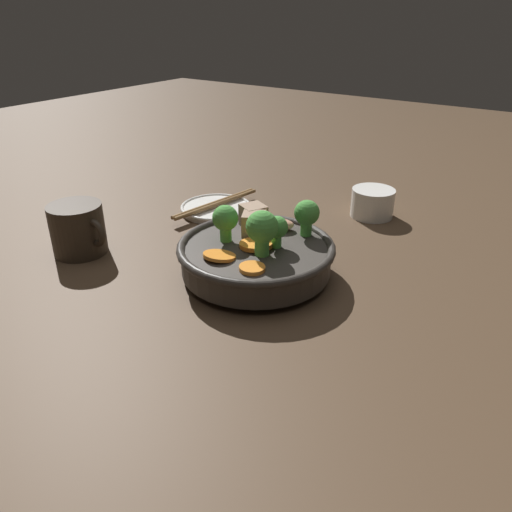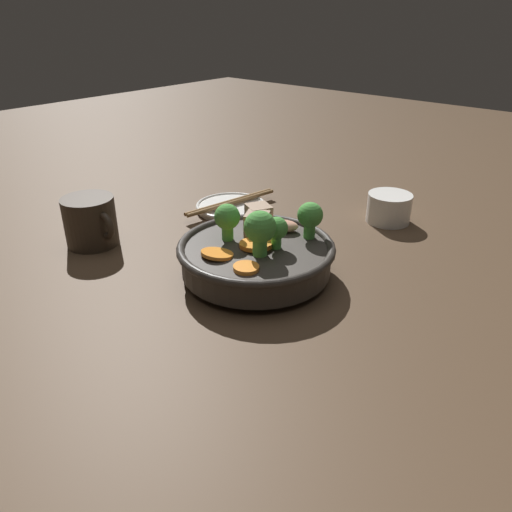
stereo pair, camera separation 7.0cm
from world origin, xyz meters
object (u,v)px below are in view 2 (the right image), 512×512
at_px(stirfry_bowl, 257,252).
at_px(dark_mug, 91,221).
at_px(chopsticks_pair, 231,202).
at_px(side_saucer, 231,207).
at_px(tea_cup, 389,208).

xyz_separation_m(stirfry_bowl, dark_mug, (-0.27, -0.09, 0.00)).
xyz_separation_m(dark_mug, chopsticks_pair, (0.07, 0.25, -0.02)).
distance_m(stirfry_bowl, chopsticks_pair, 0.26).
height_order(side_saucer, chopsticks_pair, chopsticks_pair).
bearing_deg(chopsticks_pair, stirfry_bowl, -38.15).
bearing_deg(side_saucer, tea_cup, 30.54).
relative_size(stirfry_bowl, chopsticks_pair, 1.11).
bearing_deg(dark_mug, tea_cup, 51.67).
bearing_deg(dark_mug, stirfry_bowl, 19.39).
bearing_deg(stirfry_bowl, chopsticks_pair, 141.85).
distance_m(dark_mug, chopsticks_pair, 0.26).
bearing_deg(stirfry_bowl, tea_cup, 81.31).
distance_m(stirfry_bowl, dark_mug, 0.29).
bearing_deg(tea_cup, stirfry_bowl, -98.69).
bearing_deg(stirfry_bowl, side_saucer, 141.85).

